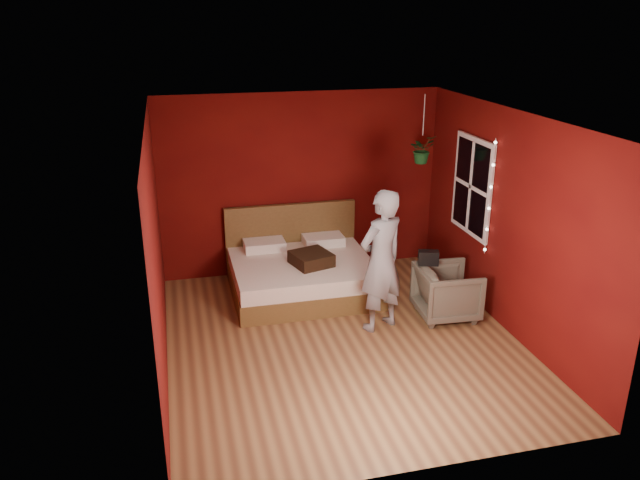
# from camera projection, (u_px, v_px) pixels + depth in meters

# --- Properties ---
(floor) EXTENTS (4.50, 4.50, 0.00)m
(floor) POSITION_uv_depth(u_px,v_px,m) (343.00, 341.00, 7.29)
(floor) COLOR olive
(floor) RESTS_ON ground
(room_walls) EXTENTS (4.04, 4.54, 2.62)m
(room_walls) POSITION_uv_depth(u_px,v_px,m) (345.00, 204.00, 6.70)
(room_walls) COLOR #5E0E09
(room_walls) RESTS_ON ground
(window) EXTENTS (0.05, 0.97, 1.27)m
(window) POSITION_uv_depth(u_px,v_px,m) (472.00, 186.00, 8.02)
(window) COLOR white
(window) RESTS_ON room_walls
(fairy_lights) EXTENTS (0.04, 0.04, 1.45)m
(fairy_lights) POSITION_uv_depth(u_px,v_px,m) (490.00, 198.00, 7.54)
(fairy_lights) COLOR silver
(fairy_lights) RESTS_ON room_walls
(bed) EXTENTS (1.89, 1.61, 1.04)m
(bed) POSITION_uv_depth(u_px,v_px,m) (301.00, 272.00, 8.51)
(bed) COLOR brown
(bed) RESTS_ON ground
(person) EXTENTS (0.75, 0.64, 1.74)m
(person) POSITION_uv_depth(u_px,v_px,m) (381.00, 261.00, 7.31)
(person) COLOR gray
(person) RESTS_ON ground
(armchair) EXTENTS (0.77, 0.75, 0.66)m
(armchair) POSITION_uv_depth(u_px,v_px,m) (447.00, 292.00, 7.77)
(armchair) COLOR #5D5949
(armchair) RESTS_ON ground
(handbag) EXTENTS (0.28, 0.20, 0.18)m
(handbag) POSITION_uv_depth(u_px,v_px,m) (428.00, 258.00, 7.72)
(handbag) COLOR black
(handbag) RESTS_ON armchair
(throw_pillow) EXTENTS (0.58, 0.58, 0.17)m
(throw_pillow) POSITION_uv_depth(u_px,v_px,m) (311.00, 259.00, 8.20)
(throw_pillow) COLOR black
(throw_pillow) RESTS_ON bed
(hanging_plant) EXTENTS (0.42, 0.40, 0.92)m
(hanging_plant) POSITION_uv_depth(u_px,v_px,m) (422.00, 149.00, 8.41)
(hanging_plant) COLOR silver
(hanging_plant) RESTS_ON room_walls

